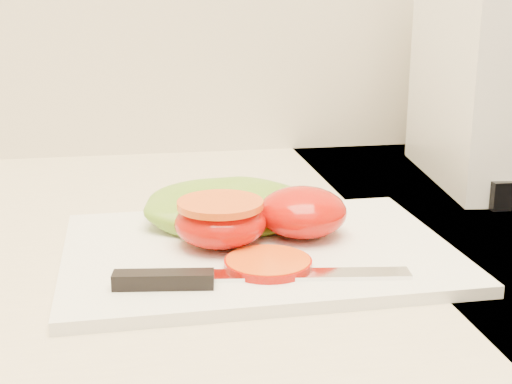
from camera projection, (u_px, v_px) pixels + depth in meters
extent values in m
cube|color=beige|center=(194.00, 242.00, 0.69)|extent=(3.92, 0.65, 0.03)
cube|color=white|center=(258.00, 251.00, 0.61)|extent=(0.33, 0.24, 0.01)
ellipsoid|color=#BD0001|center=(302.00, 212.00, 0.63)|extent=(0.08, 0.08, 0.04)
ellipsoid|color=#BD0001|center=(220.00, 223.00, 0.60)|extent=(0.08, 0.08, 0.04)
cylinder|color=red|center=(220.00, 204.00, 0.60)|extent=(0.07, 0.07, 0.01)
cylinder|color=orange|center=(268.00, 263.00, 0.56)|extent=(0.07, 0.07, 0.01)
ellipsoid|color=#76AC2D|center=(230.00, 207.00, 0.66)|extent=(0.17, 0.12, 0.03)
ellipsoid|color=#76AC2D|center=(272.00, 206.00, 0.68)|extent=(0.13, 0.11, 0.02)
cube|color=silver|center=(310.00, 274.00, 0.54)|extent=(0.15, 0.04, 0.00)
cube|color=black|center=(163.00, 280.00, 0.52)|extent=(0.08, 0.03, 0.01)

